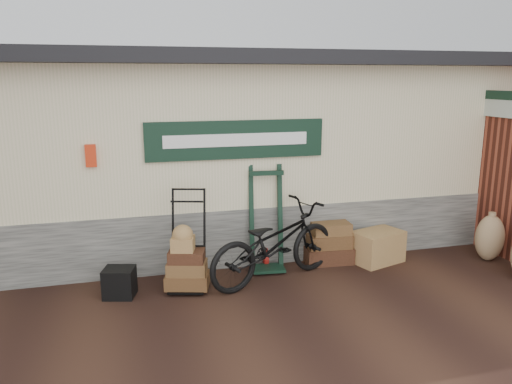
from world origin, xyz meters
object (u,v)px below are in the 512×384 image
wicker_hamper (377,247)px  bicycle (274,239)px  porter_trolley (188,239)px  green_barrow (266,218)px  black_trunk (119,282)px  suitcase_stack (328,242)px

wicker_hamper → bicycle: 1.84m
porter_trolley → bicycle: size_ratio=0.65×
green_barrow → black_trunk: bearing=-161.6°
suitcase_stack → bicycle: (-1.03, -0.49, 0.30)m
black_trunk → bicycle: 2.16m
porter_trolley → suitcase_stack: size_ratio=1.89×
porter_trolley → green_barrow: (1.22, 0.39, 0.09)m
suitcase_stack → wicker_hamper: suitcase_stack is taller
porter_trolley → wicker_hamper: bearing=19.8°
porter_trolley → black_trunk: bearing=-158.9°
porter_trolley → green_barrow: 1.28m
green_barrow → bicycle: size_ratio=0.73×
porter_trolley → black_trunk: size_ratio=3.55×
wicker_hamper → bicycle: size_ratio=0.36×
suitcase_stack → green_barrow: bearing=180.0°
porter_trolley → green_barrow: size_ratio=0.89×
wicker_hamper → porter_trolley: bearing=-176.4°
porter_trolley → black_trunk: (-0.93, -0.08, -0.50)m
black_trunk → bicycle: bearing=-0.6°
green_barrow → bicycle: bearing=-86.9°
bicycle → black_trunk: bearing=68.2°
green_barrow → suitcase_stack: green_barrow is taller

